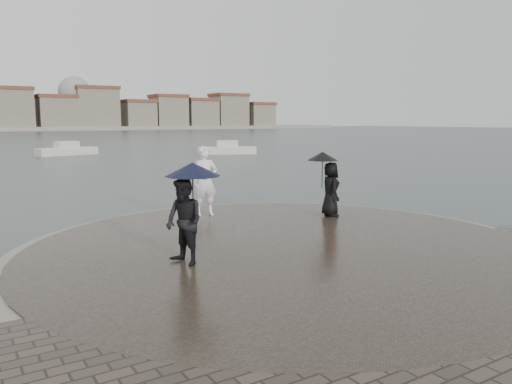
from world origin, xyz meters
TOP-DOWN VIEW (x-y plane):
  - ground at (0.00, 0.00)m, footprint 400.00×400.00m
  - kerb_ring at (0.00, 3.50)m, footprint 12.50×12.50m
  - quay_tip at (0.00, 3.50)m, footprint 11.90×11.90m
  - statue at (0.07, 7.82)m, footprint 0.86×0.67m
  - visitor_left at (-2.55, 3.35)m, footprint 1.25×1.16m
  - visitor_right at (3.15, 5.73)m, footprint 1.10×1.04m
  - boats at (3.28, 36.83)m, footprint 32.11×15.11m

SIDE VIEW (x-z plane):
  - ground at x=0.00m, z-range 0.00..0.00m
  - kerb_ring at x=0.00m, z-range 0.00..0.32m
  - quay_tip at x=0.00m, z-range 0.00..0.36m
  - boats at x=3.28m, z-range -0.37..1.13m
  - statue at x=0.07m, z-range 0.36..2.46m
  - visitor_right at x=3.15m, z-range 0.46..2.41m
  - visitor_left at x=-2.55m, z-range 0.49..2.53m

